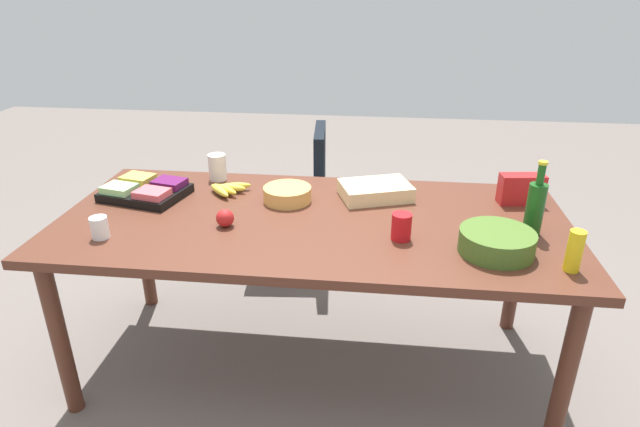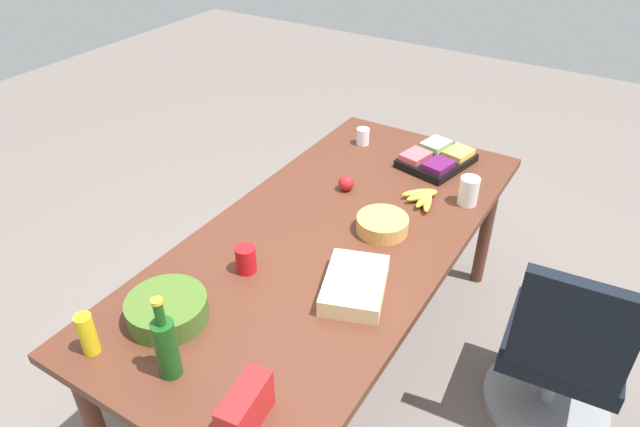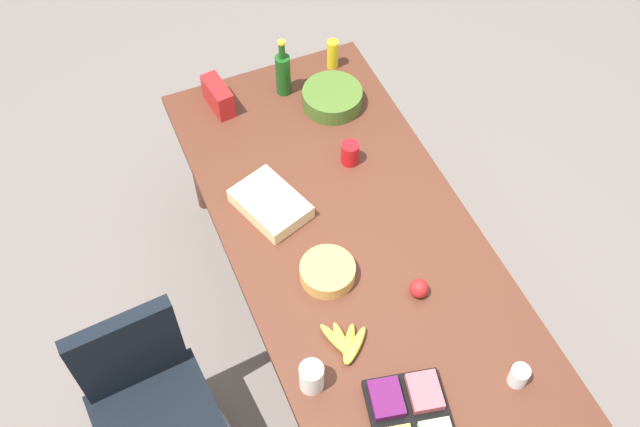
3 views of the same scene
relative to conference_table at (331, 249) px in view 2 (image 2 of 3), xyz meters
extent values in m
plane|color=#6D625D|center=(0.00, 0.00, -0.72)|extent=(10.00, 10.00, 0.00)
cube|color=#532A1D|center=(0.00, 0.00, 0.06)|extent=(2.21, 1.02, 0.04)
cylinder|color=#532A1D|center=(-1.02, -0.42, -0.34)|extent=(0.07, 0.07, 0.76)
cylinder|color=#532A1D|center=(1.02, -0.42, -0.34)|extent=(0.07, 0.07, 0.76)
cylinder|color=#532A1D|center=(-1.02, 0.42, -0.34)|extent=(0.07, 0.07, 0.76)
cylinder|color=gray|center=(-0.30, 0.99, -0.70)|extent=(0.56, 0.56, 0.05)
cylinder|color=gray|center=(-0.30, 0.99, -0.49)|extent=(0.06, 0.06, 0.36)
cube|color=black|center=(-0.30, 0.99, -0.32)|extent=(0.52, 0.52, 0.09)
cube|color=black|center=(-0.08, 1.01, -0.04)|extent=(0.10, 0.44, 0.46)
cylinder|color=#DFA450|center=(-0.14, 0.17, 0.11)|extent=(0.27, 0.27, 0.07)
cylinder|color=#446424|center=(0.74, -0.23, 0.12)|extent=(0.35, 0.35, 0.09)
cylinder|color=red|center=(0.38, -0.16, 0.13)|extent=(0.10, 0.10, 0.11)
cube|color=beige|center=(0.27, 0.26, 0.11)|extent=(0.37, 0.31, 0.07)
ellipsoid|color=yellow|center=(-0.48, 0.20, 0.10)|extent=(0.14, 0.15, 0.04)
ellipsoid|color=yellow|center=(-0.46, 0.22, 0.10)|extent=(0.16, 0.12, 0.04)
ellipsoid|color=yellow|center=(-0.44, 0.24, 0.10)|extent=(0.17, 0.04, 0.04)
ellipsoid|color=gold|center=(-0.42, 0.26, 0.10)|extent=(0.17, 0.08, 0.04)
sphere|color=red|center=(-0.36, -0.13, 0.11)|extent=(0.10, 0.10, 0.08)
cube|color=red|center=(0.93, 0.27, 0.15)|extent=(0.21, 0.11, 0.14)
cube|color=black|center=(-0.82, 0.15, 0.10)|extent=(0.41, 0.35, 0.04)
cube|color=#A5E48E|center=(-0.93, 0.10, 0.13)|extent=(0.16, 0.14, 0.03)
cube|color=#DB555E|center=(-0.75, 0.06, 0.13)|extent=(0.16, 0.14, 0.03)
cube|color=#F9CA4A|center=(-0.89, 0.23, 0.13)|extent=(0.16, 0.14, 0.03)
cube|color=#57164C|center=(-0.72, 0.20, 0.13)|extent=(0.16, 0.14, 0.03)
cylinder|color=#174F18|center=(0.91, -0.05, 0.18)|extent=(0.08, 0.08, 0.22)
cylinder|color=#174F18|center=(0.91, -0.05, 0.33)|extent=(0.03, 0.03, 0.08)
cylinder|color=gold|center=(0.91, -0.05, 0.38)|extent=(0.04, 0.04, 0.01)
cylinder|color=yellow|center=(0.98, -0.34, 0.15)|extent=(0.07, 0.07, 0.16)
cylinder|color=white|center=(-0.83, -0.29, 0.12)|extent=(0.08, 0.08, 0.09)
cylinder|color=white|center=(-0.54, 0.41, 0.14)|extent=(0.11, 0.11, 0.13)
camera|label=1|loc=(0.27, -2.10, 1.06)|focal=29.93mm
camera|label=2|loc=(1.70, 1.00, 1.52)|focal=32.01mm
camera|label=3|loc=(-1.58, 0.82, 2.65)|focal=41.88mm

